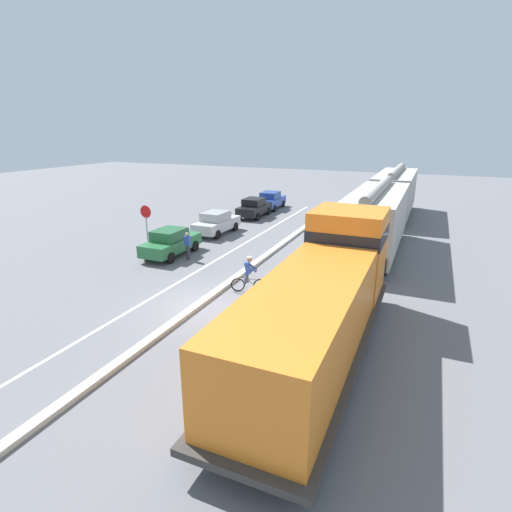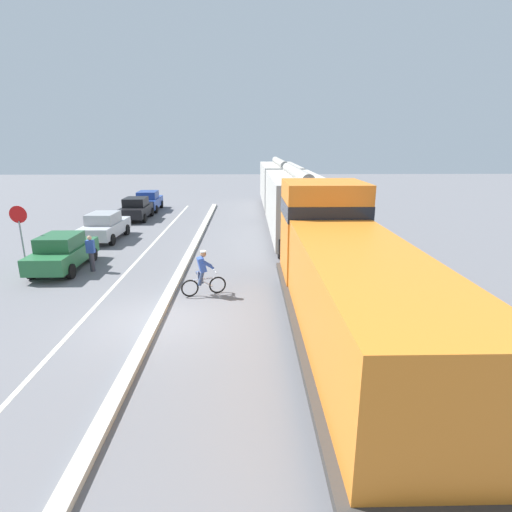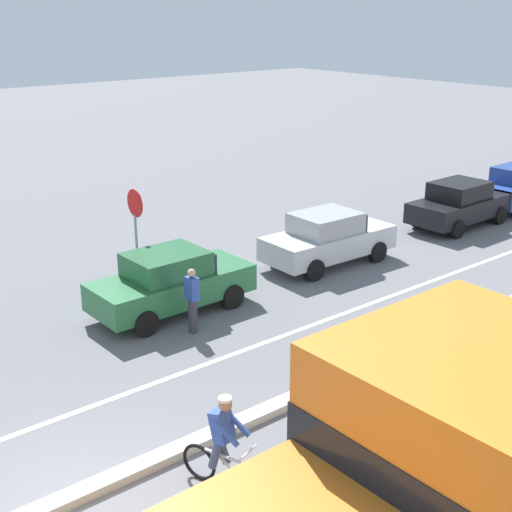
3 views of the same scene
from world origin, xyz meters
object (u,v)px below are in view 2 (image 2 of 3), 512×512
(parked_car_black, at_px, (137,208))
(parked_car_blue, at_px, (148,201))
(locomotive, at_px, (344,280))
(parked_car_green, at_px, (63,252))
(pedestrian_by_cars, at_px, (91,253))
(parked_car_silver, at_px, (105,226))
(hopper_car_lead, at_px, (295,205))
(cyclist, at_px, (203,274))
(hopper_car_middle, at_px, (279,184))
(stop_sign, at_px, (20,225))

(parked_car_black, height_order, parked_car_blue, same)
(locomotive, relative_size, parked_car_green, 2.76)
(parked_car_blue, relative_size, pedestrian_by_cars, 2.63)
(parked_car_black, bearing_deg, parked_car_blue, 90.86)
(parked_car_silver, bearing_deg, hopper_car_lead, -1.24)
(parked_car_green, xyz_separation_m, parked_car_black, (0.08, 12.07, 0.00))
(locomotive, distance_m, cyclist, 5.69)
(parked_car_blue, xyz_separation_m, cyclist, (6.57, -19.27, 0.00))
(parked_car_black, bearing_deg, hopper_car_middle, 24.37)
(hopper_car_middle, height_order, pedestrian_by_cars, hopper_car_middle)
(locomotive, bearing_deg, parked_car_green, 148.40)
(locomotive, bearing_deg, hopper_car_lead, 90.00)
(locomotive, distance_m, hopper_car_middle, 23.76)
(hopper_car_middle, xyz_separation_m, parked_car_silver, (-11.03, -11.36, -1.26))
(parked_car_green, bearing_deg, cyclist, -26.34)
(parked_car_silver, relative_size, parked_car_blue, 1.00)
(parked_car_silver, xyz_separation_m, cyclist, (6.64, -8.90, 0.00))
(locomotive, height_order, hopper_car_lead, locomotive)
(locomotive, height_order, parked_car_green, locomotive)
(parked_car_silver, height_order, stop_sign, stop_sign)
(hopper_car_middle, distance_m, pedestrian_by_cars, 19.82)
(pedestrian_by_cars, bearing_deg, hopper_car_middle, 60.92)
(parked_car_green, xyz_separation_m, parked_car_silver, (-0.05, 5.64, 0.00))
(parked_car_green, xyz_separation_m, pedestrian_by_cars, (1.36, -0.28, 0.03))
(parked_car_silver, relative_size, parked_car_black, 1.00)
(hopper_car_middle, relative_size, cyclist, 6.18)
(hopper_car_middle, xyz_separation_m, parked_car_green, (-10.98, -17.00, -1.26))
(hopper_car_lead, height_order, hopper_car_middle, same)
(hopper_car_middle, distance_m, parked_car_silver, 15.89)
(pedestrian_by_cars, bearing_deg, hopper_car_lead, 30.60)
(stop_sign, bearing_deg, parked_car_green, -2.09)
(locomotive, height_order, parked_car_blue, locomotive)
(parked_car_green, relative_size, parked_car_silver, 0.99)
(parked_car_blue, height_order, stop_sign, stop_sign)
(cyclist, xyz_separation_m, pedestrian_by_cars, (-5.23, 2.98, 0.03))
(parked_car_blue, distance_m, pedestrian_by_cars, 16.34)
(hopper_car_lead, xyz_separation_m, stop_sign, (-12.71, -5.34, -0.05))
(parked_car_silver, relative_size, stop_sign, 1.47)
(locomotive, distance_m, stop_sign, 14.43)
(hopper_car_middle, xyz_separation_m, cyclist, (-4.39, -20.27, -1.26))
(locomotive, height_order, cyclist, locomotive)
(parked_car_green, height_order, stop_sign, stop_sign)
(cyclist, bearing_deg, parked_car_green, 153.66)
(parked_car_green, distance_m, parked_car_blue, 16.01)
(parked_car_black, bearing_deg, stop_sign, -98.62)
(hopper_car_lead, xyz_separation_m, pedestrian_by_cars, (-9.61, -5.68, -1.23))
(parked_car_black, bearing_deg, locomotive, -59.94)
(hopper_car_lead, height_order, pedestrian_by_cars, hopper_car_lead)
(parked_car_green, bearing_deg, hopper_car_lead, 26.20)
(parked_car_blue, height_order, pedestrian_by_cars, same)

